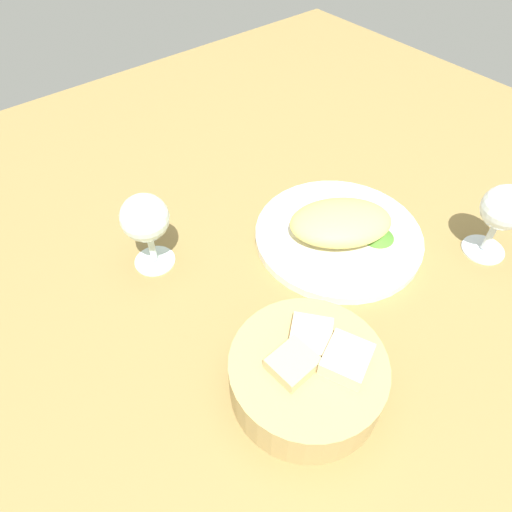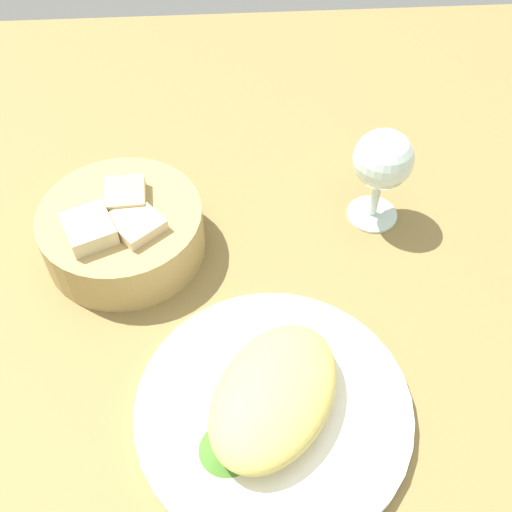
% 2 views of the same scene
% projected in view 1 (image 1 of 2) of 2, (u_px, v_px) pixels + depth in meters
% --- Properties ---
extents(ground_plane, '(1.40, 1.40, 0.02)m').
position_uv_depth(ground_plane, '(309.00, 240.00, 0.74)').
color(ground_plane, olive).
extents(plate, '(0.26, 0.26, 0.01)m').
position_uv_depth(plate, '(338.00, 236.00, 0.72)').
color(plate, white).
rests_on(plate, ground_plane).
extents(omelette, '(0.19, 0.17, 0.04)m').
position_uv_depth(omelette, '(341.00, 222.00, 0.70)').
color(omelette, '#D2BF60').
rests_on(omelette, plate).
extents(lettuce_garnish, '(0.05, 0.05, 0.01)m').
position_uv_depth(lettuce_garnish, '(378.00, 234.00, 0.70)').
color(lettuce_garnish, '#447C28').
rests_on(lettuce_garnish, plate).
extents(bread_basket, '(0.18, 0.18, 0.08)m').
position_uv_depth(bread_basket, '(308.00, 373.00, 0.53)').
color(bread_basket, tan).
rests_on(bread_basket, ground_plane).
extents(wine_glass_near, '(0.07, 0.07, 0.12)m').
position_uv_depth(wine_glass_near, '(146.00, 221.00, 0.63)').
color(wine_glass_near, silver).
rests_on(wine_glass_near, ground_plane).
extents(wine_glass_far, '(0.07, 0.07, 0.12)m').
position_uv_depth(wine_glass_far, '(503.00, 211.00, 0.65)').
color(wine_glass_far, silver).
rests_on(wine_glass_far, ground_plane).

